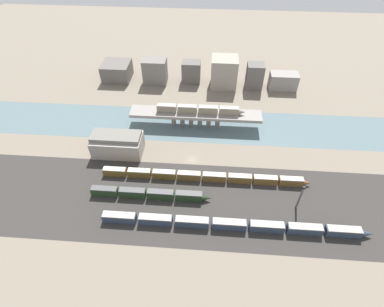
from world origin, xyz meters
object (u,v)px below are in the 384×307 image
Objects in this scene: train_on_bridge at (200,110)px; warehouse_building at (118,144)px; signal_tower at (300,198)px; train_yard_near at (233,225)px; train_yard_mid at (149,194)px; train_yard_far at (204,177)px.

train_on_bridge is 1.94× the size of warehouse_building.
warehouse_building is 1.75× the size of signal_tower.
train_yard_mid is (-33.98, 12.03, 0.08)m from train_yard_near.
signal_tower reaches higher than warehouse_building.
train_yard_far is 6.83× the size of signal_tower.
train_on_bridge is at bearing 31.46° from warehouse_building.
train_yard_near is at bearing -19.49° from train_yard_mid.
train_on_bridge is 0.44× the size of train_yard_near.
train_yard_far is 43.93m from warehouse_building.
train_yard_near is 26.09m from train_yard_far.
warehouse_building is at bearing 126.80° from train_yard_mid.
warehouse_building reaches higher than train_yard_far.
train_yard_far is at bearing 161.99° from signal_tower.
train_on_bridge is at bearing 129.85° from signal_tower.
signal_tower is at bearing -18.01° from train_yard_far.
train_yard_mid is 3.77× the size of signal_tower.
train_yard_mid is 32.35m from warehouse_building.
warehouse_building is at bearing 144.63° from train_yard_near.
train_yard_mid is 59.59m from signal_tower.
train_yard_mid reaches higher than train_yard_far.
warehouse_building is (-19.29, 25.78, 3.07)m from train_yard_mid.
train_yard_near is 7.67× the size of signal_tower.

